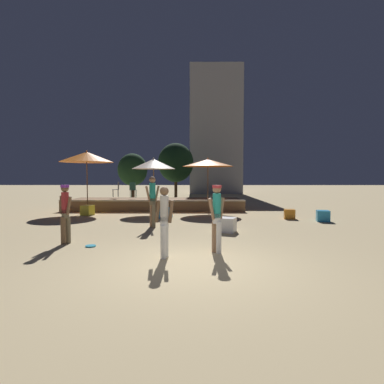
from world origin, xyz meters
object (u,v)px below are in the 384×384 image
at_px(person_1, 152,199).
at_px(person_3, 164,220).
at_px(cube_seat_4, 289,214).
at_px(background_tree_1, 133,170).
at_px(patio_umbrella_1, 208,163).
at_px(background_tree_0, 176,163).
at_px(person_2, 65,211).
at_px(patio_umbrella_0, 87,157).
at_px(cube_seat_2, 165,213).
at_px(bistro_chair_1, 117,188).
at_px(cube_seat_3, 323,216).
at_px(patio_umbrella_2, 154,164).
at_px(bistro_chair_0, 133,188).
at_px(cube_seat_0, 227,225).
at_px(cube_seat_1, 87,210).
at_px(person_0, 217,215).
at_px(frisbee_disc, 91,246).

distance_m(person_1, person_3, 4.25).
distance_m(cube_seat_4, background_tree_1, 13.91).
height_order(patio_umbrella_1, background_tree_0, background_tree_0).
height_order(person_2, background_tree_1, background_tree_1).
height_order(patio_umbrella_0, background_tree_0, background_tree_0).
bearing_deg(cube_seat_2, patio_umbrella_0, 153.28).
xyz_separation_m(cube_seat_2, bistro_chair_1, (-3.32, 4.56, 0.95)).
relative_size(cube_seat_3, background_tree_0, 0.12).
xyz_separation_m(patio_umbrella_0, patio_umbrella_2, (3.48, -0.04, -0.36)).
bearing_deg(cube_seat_4, bistro_chair_1, 151.27).
bearing_deg(person_1, bistro_chair_0, -16.94).
xyz_separation_m(cube_seat_3, person_2, (-8.90, -4.21, 0.68)).
distance_m(cube_seat_2, cube_seat_3, 6.76).
bearing_deg(background_tree_0, cube_seat_0, -81.07).
bearing_deg(cube_seat_1, patio_umbrella_0, 109.21).
bearing_deg(patio_umbrella_2, cube_seat_2, -69.73).
xyz_separation_m(patio_umbrella_1, bistro_chair_1, (-5.38, 2.15, -1.41)).
height_order(cube_seat_2, person_0, person_0).
relative_size(cube_seat_4, person_2, 0.33).
height_order(patio_umbrella_1, bistro_chair_0, patio_umbrella_1).
bearing_deg(person_2, patio_umbrella_1, 1.74).
bearing_deg(frisbee_disc, background_tree_0, 86.92).
xyz_separation_m(person_2, background_tree_0, (1.87, 19.49, 2.23)).
height_order(cube_seat_3, cube_seat_4, cube_seat_3).
distance_m(patio_umbrella_0, person_0, 10.55).
bearing_deg(bistro_chair_1, cube_seat_3, 39.25).
relative_size(person_0, bistro_chair_1, 1.84).
bearing_deg(cube_seat_1, cube_seat_4, -7.13).
bearing_deg(frisbee_disc, person_1, 68.37).
height_order(cube_seat_4, bistro_chair_1, bistro_chair_1).
bearing_deg(bistro_chair_1, cube_seat_1, -29.10).
bearing_deg(cube_seat_0, cube_seat_3, 29.67).
distance_m(cube_seat_4, background_tree_0, 15.95).
xyz_separation_m(patio_umbrella_0, cube_seat_2, (4.26, -2.15, -2.65)).
distance_m(bistro_chair_0, background_tree_1, 6.44).
bearing_deg(person_3, person_1, -154.58).
height_order(person_1, person_2, person_1).
relative_size(cube_seat_4, bistro_chair_1, 0.59).
bearing_deg(patio_umbrella_1, patio_umbrella_2, -173.95).
bearing_deg(patio_umbrella_2, person_1, -82.91).
bearing_deg(person_3, bistro_chair_0, -150.87).
relative_size(patio_umbrella_0, cube_seat_2, 4.79).
xyz_separation_m(cube_seat_2, background_tree_0, (-0.36, 14.23, 2.91)).
distance_m(cube_seat_3, background_tree_1, 15.22).
distance_m(bistro_chair_1, background_tree_1, 5.63).
relative_size(patio_umbrella_1, person_3, 1.75).
distance_m(person_3, background_tree_1, 17.31).
bearing_deg(bistro_chair_0, cube_seat_4, 153.36).
height_order(cube_seat_3, person_0, person_0).
relative_size(patio_umbrella_2, background_tree_0, 0.58).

